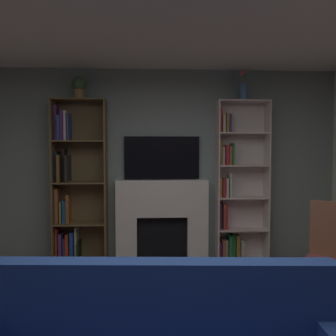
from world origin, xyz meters
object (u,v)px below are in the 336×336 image
object	(u,v)px
fireplace	(162,219)
vase_with_flowers	(243,90)
bookshelf_right	(235,187)
armchair	(335,258)
bookshelf_left	(74,187)
potted_plant	(79,87)
tv	(162,158)

from	to	relation	value
fireplace	vase_with_flowers	xyz separation A→B (m)	(1.10, -0.05, 1.77)
fireplace	vase_with_flowers	size ratio (longest dim) A/B	3.26
bookshelf_right	armchair	xyz separation A→B (m)	(0.57, -1.65, -0.51)
bookshelf_left	bookshelf_right	bearing A→B (deg)	0.33
fireplace	potted_plant	world-z (taller)	potted_plant
bookshelf_left	vase_with_flowers	bearing A→B (deg)	-0.89
bookshelf_left	bookshelf_right	world-z (taller)	same
tv	armchair	distance (m)	2.51
fireplace	bookshelf_right	distance (m)	1.11
potted_plant	vase_with_flowers	bearing A→B (deg)	-0.01
vase_with_flowers	armchair	bearing A→B (deg)	-73.08
bookshelf_left	tv	bearing A→B (deg)	4.05
potted_plant	fireplace	bearing A→B (deg)	2.56
bookshelf_left	bookshelf_right	size ratio (longest dim) A/B	1.00
bookshelf_right	potted_plant	distance (m)	2.51
tv	potted_plant	bearing A→B (deg)	-173.78
potted_plant	armchair	xyz separation A→B (m)	(2.69, -1.60, -1.86)
vase_with_flowers	bookshelf_left	bearing A→B (deg)	179.11
fireplace	tv	size ratio (longest dim) A/B	1.32
vase_with_flowers	armchair	xyz separation A→B (m)	(0.49, -1.60, -1.84)
bookshelf_right	armchair	size ratio (longest dim) A/B	2.15
bookshelf_left	potted_plant	bearing A→B (deg)	-20.42
bookshelf_left	potted_plant	world-z (taller)	potted_plant
potted_plant	vase_with_flowers	size ratio (longest dim) A/B	0.72
bookshelf_left	armchair	xyz separation A→B (m)	(2.78, -1.63, -0.53)
bookshelf_left	potted_plant	distance (m)	1.33
vase_with_flowers	potted_plant	bearing A→B (deg)	179.99
bookshelf_left	potted_plant	xyz separation A→B (m)	(0.09, -0.04, 1.33)
tv	vase_with_flowers	bearing A→B (deg)	-6.23
armchair	bookshelf_right	bearing A→B (deg)	109.07
tv	bookshelf_left	world-z (taller)	bookshelf_left
potted_plant	vase_with_flowers	distance (m)	2.20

